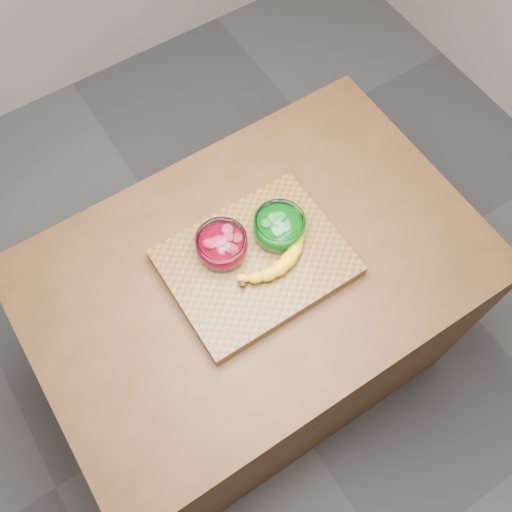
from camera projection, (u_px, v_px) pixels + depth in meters
ground at (256, 361)px, 2.30m from camera, size 3.50×3.50×0.00m
room_shell at (256, 27)px, 0.79m from camera, size 3.52×3.52×2.71m
counter at (256, 324)px, 1.89m from camera, size 1.20×0.80×0.90m
cutting_board at (256, 263)px, 1.47m from camera, size 0.45×0.35×0.04m
bowl_red at (222, 245)px, 1.44m from camera, size 0.13×0.13×0.06m
bowl_green at (279, 227)px, 1.46m from camera, size 0.13×0.13×0.06m
banana at (272, 251)px, 1.45m from camera, size 0.27×0.17×0.04m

